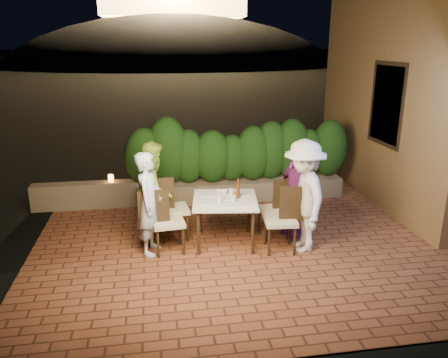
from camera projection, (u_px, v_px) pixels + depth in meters
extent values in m
plane|color=black|center=(257.00, 250.00, 6.88)|extent=(400.00, 400.00, 0.00)
cube|color=brown|center=(250.00, 239.00, 7.37)|extent=(7.00, 6.00, 0.15)
cube|color=olive|center=(415.00, 75.00, 8.57)|extent=(1.60, 5.00, 5.00)
cube|color=black|center=(388.00, 104.00, 8.13)|extent=(0.08, 1.00, 1.40)
cube|color=black|center=(388.00, 104.00, 8.12)|extent=(0.06, 1.15, 1.55)
cube|color=#74644A|center=(241.00, 189.00, 9.01)|extent=(4.20, 0.55, 0.40)
cube|color=#74644A|center=(91.00, 195.00, 8.54)|extent=(2.20, 0.30, 0.50)
ellipsoid|color=black|center=(176.00, 92.00, 64.88)|extent=(52.00, 40.00, 22.00)
cylinder|color=white|center=(206.00, 203.00, 6.67)|extent=(0.20, 0.20, 0.01)
cylinder|color=white|center=(209.00, 195.00, 7.03)|extent=(0.21, 0.21, 0.01)
cylinder|color=white|center=(246.00, 204.00, 6.62)|extent=(0.20, 0.20, 0.01)
cylinder|color=white|center=(243.00, 194.00, 7.06)|extent=(0.22, 0.22, 0.01)
cylinder|color=white|center=(225.00, 198.00, 6.89)|extent=(0.21, 0.21, 0.01)
cylinder|color=white|center=(230.00, 205.00, 6.59)|extent=(0.23, 0.23, 0.01)
cylinder|color=silver|center=(220.00, 199.00, 6.69)|extent=(0.07, 0.07, 0.12)
cylinder|color=silver|center=(219.00, 192.00, 7.01)|extent=(0.06, 0.06, 0.10)
cylinder|color=silver|center=(234.00, 199.00, 6.71)|extent=(0.06, 0.06, 0.11)
cylinder|color=silver|center=(231.00, 192.00, 7.01)|extent=(0.07, 0.07, 0.12)
imported|color=white|center=(223.00, 192.00, 7.13)|extent=(0.21, 0.21, 0.04)
imported|color=silver|center=(149.00, 204.00, 6.53)|extent=(0.51, 0.66, 1.59)
imported|color=#90BB3A|center=(154.00, 190.00, 7.08)|extent=(0.73, 0.87, 1.62)
imported|color=silver|center=(303.00, 196.00, 6.61)|extent=(0.66, 1.13, 1.75)
imported|color=#7D297B|center=(295.00, 191.00, 7.14)|extent=(0.56, 0.97, 1.55)
cylinder|color=orange|center=(111.00, 178.00, 8.50)|extent=(0.10, 0.10, 0.14)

